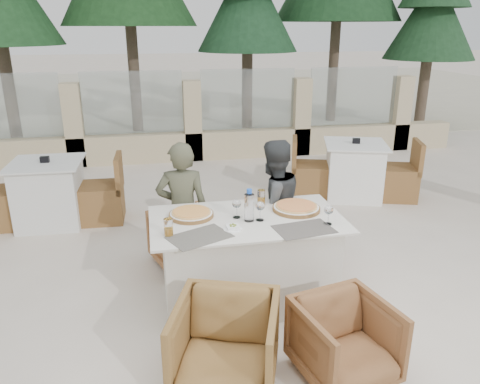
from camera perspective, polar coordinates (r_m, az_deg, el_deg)
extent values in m
plane|color=beige|center=(4.16, 1.45, -13.62)|extent=(80.00, 80.00, 0.00)
cube|color=beige|center=(17.56, -8.85, 11.92)|extent=(30.00, 16.00, 0.01)
cone|color=#1F4928|center=(10.84, 0.92, 20.75)|extent=(2.20, 2.20, 5.00)
cone|color=#204726|center=(11.72, 22.27, 18.08)|extent=(1.98, 1.98, 4.50)
cube|color=#625D54|center=(3.57, -4.96, -5.47)|extent=(0.53, 0.46, 0.00)
cube|color=#5A534D|center=(3.72, 7.81, -4.50)|extent=(0.49, 0.36, 0.00)
cylinder|color=orange|center=(3.94, -5.96, -2.66)|extent=(0.44, 0.44, 0.05)
cylinder|color=#D2461C|center=(4.08, 6.87, -1.86)|extent=(0.42, 0.42, 0.05)
cylinder|color=#A2BED5|center=(3.79, 1.13, -1.61)|extent=(0.09, 0.09, 0.27)
cylinder|color=orange|center=(3.59, -8.71, -4.27)|extent=(0.09, 0.09, 0.14)
cylinder|color=orange|center=(4.15, 2.60, -0.69)|extent=(0.08, 0.08, 0.14)
imported|color=#955F36|center=(4.73, -6.77, -5.61)|extent=(0.75, 0.76, 0.55)
imported|color=brown|center=(4.61, 5.67, -5.84)|extent=(0.77, 0.79, 0.62)
imported|color=olive|center=(3.22, -1.76, -18.22)|extent=(0.84, 0.86, 0.62)
imported|color=brown|center=(3.37, 12.66, -17.34)|extent=(0.71, 0.73, 0.56)
imported|color=#4D4E38|center=(4.37, -7.01, -2.32)|extent=(0.51, 0.37, 1.32)
imported|color=#3C3F41|center=(4.45, 3.99, -1.86)|extent=(0.77, 0.69, 1.31)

